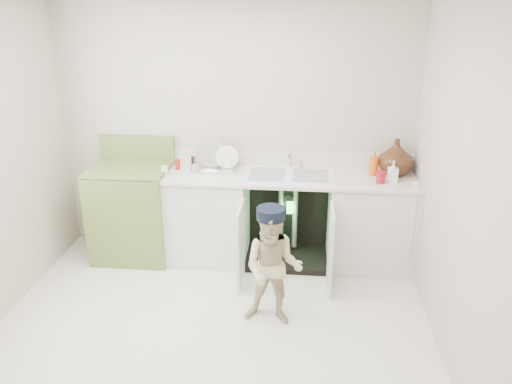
{
  "coord_description": "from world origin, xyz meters",
  "views": [
    {
      "loc": [
        0.68,
        -3.26,
        2.48
      ],
      "look_at": [
        0.29,
        0.7,
        0.92
      ],
      "focal_mm": 35.0,
      "sensor_mm": 36.0,
      "label": 1
    }
  ],
  "objects": [
    {
      "name": "counter_run",
      "position": [
        0.58,
        1.21,
        0.48
      ],
      "size": [
        2.44,
        1.02,
        1.24
      ],
      "color": "white",
      "rests_on": "ground"
    },
    {
      "name": "ground",
      "position": [
        0.0,
        0.0,
        0.0
      ],
      "size": [
        3.5,
        3.5,
        0.0
      ],
      "primitive_type": "plane",
      "color": "silver",
      "rests_on": "ground"
    },
    {
      "name": "room_shell",
      "position": [
        0.0,
        0.0,
        1.25
      ],
      "size": [
        6.0,
        5.5,
        1.26
      ],
      "color": "beige",
      "rests_on": "ground"
    },
    {
      "name": "avocado_stove",
      "position": [
        -0.99,
        1.18,
        0.49
      ],
      "size": [
        0.76,
        0.65,
        1.18
      ],
      "color": "olive",
      "rests_on": "ground"
    },
    {
      "name": "repair_worker",
      "position": [
        0.48,
        0.16,
        0.5
      ],
      "size": [
        0.52,
        0.92,
        1.0
      ],
      "rotation": [
        0.0,
        0.0,
        -0.12
      ],
      "color": "beige",
      "rests_on": "ground"
    }
  ]
}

